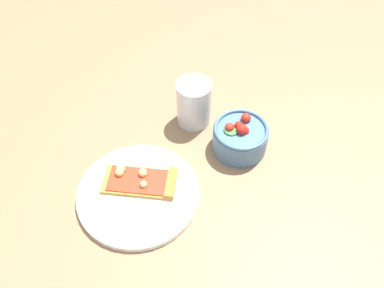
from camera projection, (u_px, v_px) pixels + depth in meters
ground_plane at (148, 196)px, 0.87m from camera, size 2.40×2.40×0.00m
plate at (138, 194)px, 0.86m from camera, size 0.26×0.26×0.01m
pizza_slice_main at (143, 180)px, 0.87m from camera, size 0.16×0.16×0.03m
salad_bowl at (240, 137)px, 0.93m from camera, size 0.13×0.13×0.08m
soda_glass at (194, 104)px, 0.97m from camera, size 0.08×0.08×0.12m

